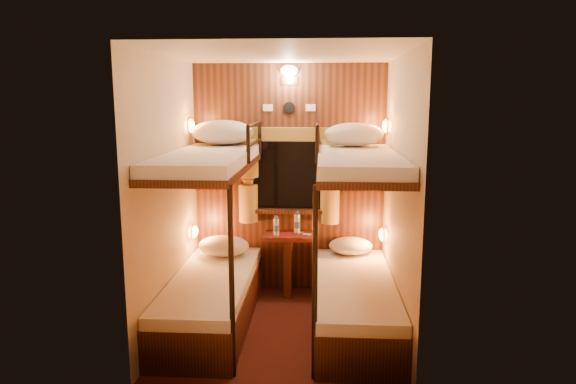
# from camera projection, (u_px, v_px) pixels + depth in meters

# --- Properties ---
(floor) EXTENTS (2.10, 2.10, 0.00)m
(floor) POSITION_uv_depth(u_px,v_px,m) (282.00, 328.00, 4.62)
(floor) COLOR #3A1510
(floor) RESTS_ON ground
(ceiling) EXTENTS (2.10, 2.10, 0.00)m
(ceiling) POSITION_uv_depth(u_px,v_px,m) (281.00, 54.00, 4.20)
(ceiling) COLOR silver
(ceiling) RESTS_ON wall_back
(wall_back) EXTENTS (2.40, 0.00, 2.40)m
(wall_back) POSITION_uv_depth(u_px,v_px,m) (289.00, 179.00, 5.44)
(wall_back) COLOR #C6B293
(wall_back) RESTS_ON floor
(wall_front) EXTENTS (2.40, 0.00, 2.40)m
(wall_front) POSITION_uv_depth(u_px,v_px,m) (270.00, 227.00, 3.38)
(wall_front) COLOR #C6B293
(wall_front) RESTS_ON floor
(wall_left) EXTENTS (0.00, 2.40, 2.40)m
(wall_left) POSITION_uv_depth(u_px,v_px,m) (168.00, 196.00, 4.47)
(wall_left) COLOR #C6B293
(wall_left) RESTS_ON floor
(wall_right) EXTENTS (0.00, 2.40, 2.40)m
(wall_right) POSITION_uv_depth(u_px,v_px,m) (399.00, 199.00, 4.35)
(wall_right) COLOR #C6B293
(wall_right) RESTS_ON floor
(back_panel) EXTENTS (2.00, 0.03, 2.40)m
(back_panel) POSITION_uv_depth(u_px,v_px,m) (289.00, 179.00, 5.43)
(back_panel) COLOR black
(back_panel) RESTS_ON floor
(bunk_left) EXTENTS (0.72, 1.90, 1.82)m
(bunk_left) POSITION_uv_depth(u_px,v_px,m) (211.00, 265.00, 4.63)
(bunk_left) COLOR black
(bunk_left) RESTS_ON floor
(bunk_right) EXTENTS (0.72, 1.90, 1.82)m
(bunk_right) POSITION_uv_depth(u_px,v_px,m) (355.00, 268.00, 4.55)
(bunk_right) COLOR black
(bunk_right) RESTS_ON floor
(window) EXTENTS (1.00, 0.12, 0.79)m
(window) POSITION_uv_depth(u_px,v_px,m) (289.00, 182.00, 5.40)
(window) COLOR black
(window) RESTS_ON back_panel
(curtains) EXTENTS (1.10, 0.22, 1.00)m
(curtains) POSITION_uv_depth(u_px,v_px,m) (289.00, 174.00, 5.35)
(curtains) COLOR olive
(curtains) RESTS_ON back_panel
(back_fixtures) EXTENTS (0.54, 0.09, 0.48)m
(back_fixtures) POSITION_uv_depth(u_px,v_px,m) (289.00, 78.00, 5.21)
(back_fixtures) COLOR black
(back_fixtures) RESTS_ON back_panel
(reading_lamps) EXTENTS (2.00, 0.20, 1.25)m
(reading_lamps) POSITION_uv_depth(u_px,v_px,m) (287.00, 180.00, 5.09)
(reading_lamps) COLOR orange
(reading_lamps) RESTS_ON wall_left
(table) EXTENTS (0.50, 0.34, 0.66)m
(table) POSITION_uv_depth(u_px,v_px,m) (288.00, 256.00, 5.38)
(table) COLOR #532013
(table) RESTS_ON floor
(bottle_left) EXTENTS (0.06, 0.06, 0.21)m
(bottle_left) POSITION_uv_depth(u_px,v_px,m) (276.00, 227.00, 5.27)
(bottle_left) COLOR #99BFE5
(bottle_left) RESTS_ON table
(bottle_right) EXTENTS (0.07, 0.07, 0.23)m
(bottle_right) POSITION_uv_depth(u_px,v_px,m) (297.00, 223.00, 5.38)
(bottle_right) COLOR #99BFE5
(bottle_right) RESTS_ON table
(sachet_a) EXTENTS (0.10, 0.09, 0.01)m
(sachet_a) POSITION_uv_depth(u_px,v_px,m) (307.00, 234.00, 5.33)
(sachet_a) COLOR silver
(sachet_a) RESTS_ON table
(sachet_b) EXTENTS (0.09, 0.08, 0.01)m
(sachet_b) POSITION_uv_depth(u_px,v_px,m) (300.00, 233.00, 5.39)
(sachet_b) COLOR silver
(sachet_b) RESTS_ON table
(pillow_lower_left) EXTENTS (0.52, 0.37, 0.20)m
(pillow_lower_left) POSITION_uv_depth(u_px,v_px,m) (224.00, 246.00, 5.24)
(pillow_lower_left) COLOR silver
(pillow_lower_left) RESTS_ON bunk_left
(pillow_lower_right) EXTENTS (0.45, 0.32, 0.18)m
(pillow_lower_right) POSITION_uv_depth(u_px,v_px,m) (351.00, 246.00, 5.30)
(pillow_lower_right) COLOR silver
(pillow_lower_right) RESTS_ON bunk_right
(pillow_upper_left) EXTENTS (0.62, 0.45, 0.24)m
(pillow_upper_left) POSITION_uv_depth(u_px,v_px,m) (223.00, 132.00, 5.11)
(pillow_upper_left) COLOR silver
(pillow_upper_left) RESTS_ON bunk_left
(pillow_upper_right) EXTENTS (0.57, 0.41, 0.23)m
(pillow_upper_right) POSITION_uv_depth(u_px,v_px,m) (354.00, 134.00, 4.96)
(pillow_upper_right) COLOR silver
(pillow_upper_right) RESTS_ON bunk_right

